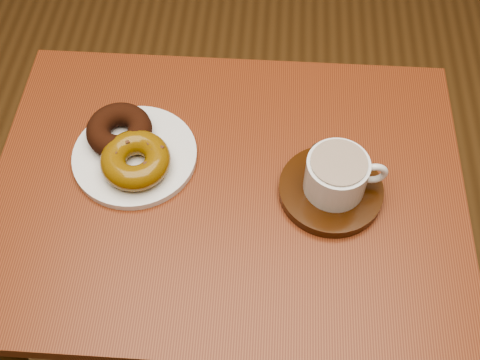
# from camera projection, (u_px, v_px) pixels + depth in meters

# --- Properties ---
(ground) EXTENTS (6.00, 6.00, 0.00)m
(ground) POSITION_uv_depth(u_px,v_px,m) (272.00, 346.00, 1.52)
(ground) COLOR brown
(ground) RESTS_ON ground
(cafe_table) EXTENTS (0.75, 0.57, 0.70)m
(cafe_table) POSITION_uv_depth(u_px,v_px,m) (229.00, 222.00, 1.04)
(cafe_table) COLOR brown
(cafe_table) RESTS_ON ground
(donut_plate) EXTENTS (0.21, 0.21, 0.01)m
(donut_plate) POSITION_uv_depth(u_px,v_px,m) (135.00, 156.00, 0.98)
(donut_plate) COLOR white
(donut_plate) RESTS_ON cafe_table
(donut_cinnamon) EXTENTS (0.12, 0.12, 0.04)m
(donut_cinnamon) POSITION_uv_depth(u_px,v_px,m) (119.00, 130.00, 0.97)
(donut_cinnamon) COLOR black
(donut_cinnamon) RESTS_ON donut_plate
(donut_caramel) EXTENTS (0.12, 0.12, 0.04)m
(donut_caramel) POSITION_uv_depth(u_px,v_px,m) (135.00, 160.00, 0.94)
(donut_caramel) COLOR #7D560D
(donut_caramel) RESTS_ON donut_plate
(saucer) EXTENTS (0.20, 0.20, 0.02)m
(saucer) POSITION_uv_depth(u_px,v_px,m) (331.00, 190.00, 0.94)
(saucer) COLOR #321706
(saucer) RESTS_ON cafe_table
(coffee_cup) EXTENTS (0.13, 0.09, 0.07)m
(coffee_cup) POSITION_uv_depth(u_px,v_px,m) (338.00, 175.00, 0.90)
(coffee_cup) COLOR white
(coffee_cup) RESTS_ON saucer
(teaspoon) EXTENTS (0.02, 0.10, 0.01)m
(teaspoon) POSITION_uv_depth(u_px,v_px,m) (318.00, 156.00, 0.96)
(teaspoon) COLOR silver
(teaspoon) RESTS_ON saucer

